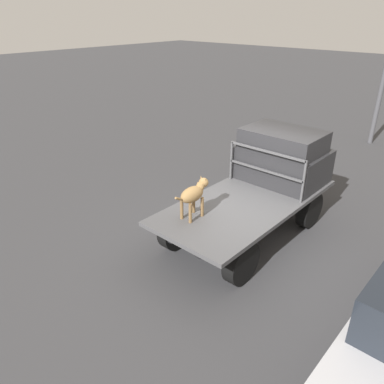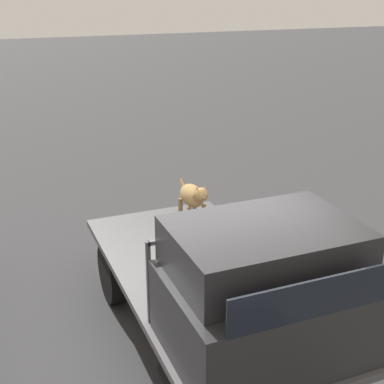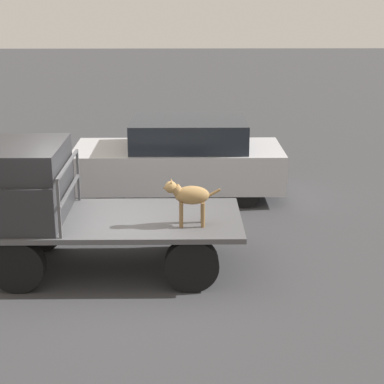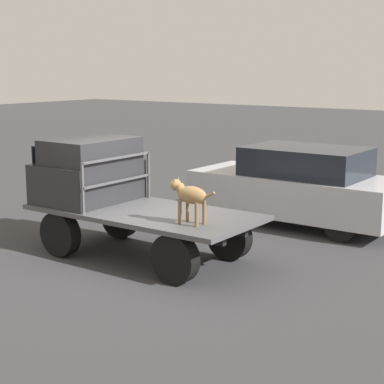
{
  "view_description": "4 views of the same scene",
  "coord_description": "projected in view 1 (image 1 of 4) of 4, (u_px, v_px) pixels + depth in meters",
  "views": [
    {
      "loc": [
        -5.69,
        -3.63,
        4.27
      ],
      "look_at": [
        -1.27,
        0.34,
        1.37
      ],
      "focal_mm": 35.0,
      "sensor_mm": 36.0,
      "label": 1
    },
    {
      "loc": [
        4.83,
        -2.14,
        3.93
      ],
      "look_at": [
        -1.27,
        0.34,
        1.37
      ],
      "focal_mm": 50.0,
      "sensor_mm": 36.0,
      "label": 2
    },
    {
      "loc": [
        -1.16,
        9.35,
        4.21
      ],
      "look_at": [
        -1.27,
        0.34,
        1.37
      ],
      "focal_mm": 60.0,
      "sensor_mm": 36.0,
      "label": 3
    },
    {
      "loc": [
        -6.98,
        8.28,
        3.29
      ],
      "look_at": [
        -1.27,
        0.34,
        1.37
      ],
      "focal_mm": 60.0,
      "sensor_mm": 36.0,
      "label": 4
    }
  ],
  "objects": [
    {
      "name": "flatbed_truck",
      "position": [
        246.0,
        210.0,
        7.59
      ],
      "size": [
        4.08,
        1.88,
        0.86
      ],
      "color": "black",
      "rests_on": "ground"
    },
    {
      "name": "ground_plane",
      "position": [
        245.0,
        236.0,
        7.85
      ],
      "size": [
        80.0,
        80.0,
        0.0
      ],
      "primitive_type": "plane",
      "color": "#38383A"
    },
    {
      "name": "truck_headboard",
      "position": [
        266.0,
        164.0,
        7.62
      ],
      "size": [
        0.04,
        1.76,
        0.87
      ],
      "color": "#4C4C4F",
      "rests_on": "flatbed_truck"
    },
    {
      "name": "dog",
      "position": [
        194.0,
        194.0,
        6.67
      ],
      "size": [
        0.86,
        0.28,
        0.72
      ],
      "rotation": [
        0.0,
        0.0,
        0.34
      ],
      "color": "brown",
      "rests_on": "flatbed_truck"
    },
    {
      "name": "truck_cab",
      "position": [
        283.0,
        157.0,
        8.11
      ],
      "size": [
        1.33,
        1.76,
        1.16
      ],
      "color": "#28282B",
      "rests_on": "flatbed_truck"
    }
  ]
}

